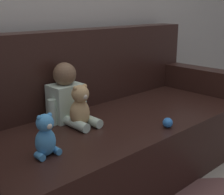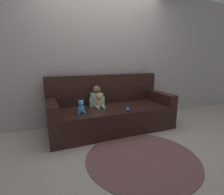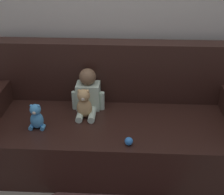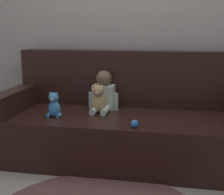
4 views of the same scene
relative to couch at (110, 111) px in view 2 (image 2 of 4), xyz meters
name	(u,v)px [view 2 (image 2 of 4)]	position (x,y,z in m)	size (l,w,h in m)	color
ground_plane	(111,129)	(0.00, -0.07, -0.32)	(12.00, 12.00, 0.00)	#B7AD99
wall_back	(101,56)	(0.00, 0.47, 0.98)	(8.00, 0.05, 2.60)	#ADA89E
couch	(110,111)	(0.00, 0.00, 0.00)	(2.18, 0.90, 0.96)	black
person_baby	(97,98)	(-0.22, 0.08, 0.25)	(0.28, 0.35, 0.37)	silver
teddy_bear_brown	(99,101)	(-0.23, -0.06, 0.23)	(0.13, 0.12, 0.26)	tan
plush_toy_side	(81,107)	(-0.58, -0.25, 0.20)	(0.13, 0.10, 0.21)	#4C9EDB
toy_ball	(128,109)	(0.14, -0.43, 0.13)	(0.06, 0.06, 0.06)	#337FDB
floor_rug	(142,158)	(-0.01, -1.12, -0.31)	(1.44, 1.44, 0.01)	brown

